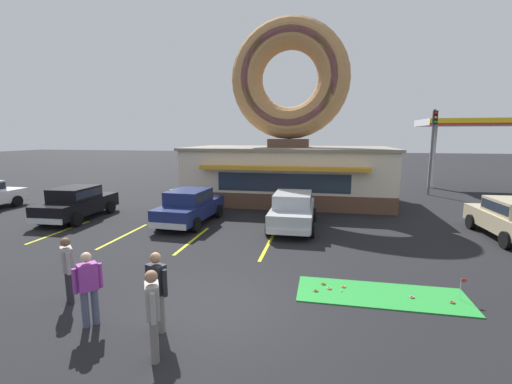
% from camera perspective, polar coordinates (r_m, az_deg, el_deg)
% --- Properties ---
extents(ground_plane, '(160.00, 160.00, 0.00)m').
position_cam_1_polar(ground_plane, '(8.64, -6.46, -18.73)').
color(ground_plane, black).
extents(donut_shop_building, '(12.30, 6.75, 10.96)m').
position_cam_1_polar(donut_shop_building, '(21.30, 5.47, 8.47)').
color(donut_shop_building, brown).
rests_on(donut_shop_building, ground).
extents(putting_mat, '(4.25, 1.51, 0.03)m').
position_cam_1_polar(putting_mat, '(9.73, 20.12, -15.80)').
color(putting_mat, green).
rests_on(putting_mat, ground).
extents(mini_donut_near_left, '(0.13, 0.13, 0.04)m').
position_cam_1_polar(mini_donut_near_left, '(9.84, 14.36, -15.02)').
color(mini_donut_near_left, '#D17F47').
rests_on(mini_donut_near_left, putting_mat).
extents(mini_donut_near_right, '(0.13, 0.13, 0.04)m').
position_cam_1_polar(mini_donut_near_right, '(9.46, 9.92, -15.89)').
color(mini_donut_near_right, brown).
rests_on(mini_donut_near_right, putting_mat).
extents(mini_donut_mid_left, '(0.13, 0.13, 0.04)m').
position_cam_1_polar(mini_donut_mid_left, '(9.65, 12.12, -15.43)').
color(mini_donut_mid_left, '#D17F47').
rests_on(mini_donut_mid_left, putting_mat).
extents(mini_donut_mid_centre, '(0.13, 0.13, 0.04)m').
position_cam_1_polar(mini_donut_mid_centre, '(9.83, 24.54, -15.62)').
color(mini_donut_mid_centre, '#D8667F').
rests_on(mini_donut_mid_centre, putting_mat).
extents(mini_donut_mid_right, '(0.13, 0.13, 0.04)m').
position_cam_1_polar(mini_donut_mid_right, '(9.98, 29.89, -15.65)').
color(mini_donut_mid_right, brown).
rests_on(mini_donut_mid_right, putting_mat).
extents(mini_donut_far_left, '(0.13, 0.13, 0.04)m').
position_cam_1_polar(mini_donut_far_left, '(9.88, 11.17, -14.78)').
color(mini_donut_far_left, brown).
rests_on(mini_donut_far_left, putting_mat).
extents(golf_ball, '(0.04, 0.04, 0.04)m').
position_cam_1_polar(golf_ball, '(9.58, 14.07, -15.66)').
color(golf_ball, white).
rests_on(golf_ball, putting_mat).
extents(putting_flag_pin, '(0.13, 0.01, 0.55)m').
position_cam_1_polar(putting_flag_pin, '(10.14, 31.16, -12.96)').
color(putting_flag_pin, silver).
rests_on(putting_flag_pin, putting_mat).
extents(car_navy, '(2.16, 4.64, 1.60)m').
position_cam_1_polar(car_navy, '(16.22, -10.95, -2.13)').
color(car_navy, navy).
rests_on(car_navy, ground).
extents(car_silver, '(2.01, 4.57, 1.60)m').
position_cam_1_polar(car_silver, '(15.21, 6.16, -2.78)').
color(car_silver, '#B2B5BA').
rests_on(car_silver, ground).
extents(car_black, '(2.15, 4.64, 1.60)m').
position_cam_1_polar(car_black, '(18.91, -27.68, -1.42)').
color(car_black, black).
rests_on(car_black, ground).
extents(pedestrian_blue_sweater_man, '(0.46, 0.44, 1.64)m').
position_cam_1_polar(pedestrian_blue_sweater_man, '(9.67, -28.91, -10.87)').
color(pedestrian_blue_sweater_man, '#232328').
rests_on(pedestrian_blue_sweater_man, ground).
extents(pedestrian_hooded_kid, '(0.56, 0.36, 1.72)m').
position_cam_1_polar(pedestrian_hooded_kid, '(7.62, -16.21, -15.08)').
color(pedestrian_hooded_kid, slate).
rests_on(pedestrian_hooded_kid, ground).
extents(pedestrian_leather_jacket_man, '(0.40, 0.53, 1.72)m').
position_cam_1_polar(pedestrian_leather_jacket_man, '(6.75, -16.81, -18.41)').
color(pedestrian_leather_jacket_man, slate).
rests_on(pedestrian_leather_jacket_man, ground).
extents(pedestrian_clipboard_woman, '(0.43, 0.48, 1.65)m').
position_cam_1_polar(pedestrian_clipboard_woman, '(8.34, -26.16, -13.81)').
color(pedestrian_clipboard_woman, '#474C66').
rests_on(pedestrian_clipboard_woman, ground).
extents(trash_bin, '(0.57, 0.57, 0.97)m').
position_cam_1_polar(trash_bin, '(20.61, -13.60, -0.84)').
color(trash_bin, '#51565B').
rests_on(trash_bin, ground).
extents(traffic_light_pole, '(0.28, 0.47, 5.80)m').
position_cam_1_polar(traffic_light_pole, '(26.23, 27.37, 7.57)').
color(traffic_light_pole, '#595B60').
rests_on(traffic_light_pole, ground).
extents(gas_station_canopy, '(9.00, 4.46, 5.30)m').
position_cam_1_polar(gas_station_canopy, '(31.26, 33.93, 9.27)').
color(gas_station_canopy, silver).
rests_on(gas_station_canopy, ground).
extents(parking_stripe_far_left, '(0.12, 3.60, 0.01)m').
position_cam_1_polar(parking_stripe_far_left, '(16.94, -29.78, -5.75)').
color(parking_stripe_far_left, yellow).
rests_on(parking_stripe_far_left, ground).
extents(parking_stripe_left, '(0.12, 3.60, 0.01)m').
position_cam_1_polar(parking_stripe_left, '(15.17, -21.12, -6.79)').
color(parking_stripe_left, yellow).
rests_on(parking_stripe_left, ground).
extents(parking_stripe_mid_left, '(0.12, 3.60, 0.01)m').
position_cam_1_polar(parking_stripe_mid_left, '(13.83, -10.46, -7.85)').
color(parking_stripe_mid_left, yellow).
rests_on(parking_stripe_mid_left, ground).
extents(parking_stripe_centre, '(0.12, 3.60, 0.01)m').
position_cam_1_polar(parking_stripe_centre, '(13.05, 2.03, -8.75)').
color(parking_stripe_centre, yellow).
rests_on(parking_stripe_centre, ground).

